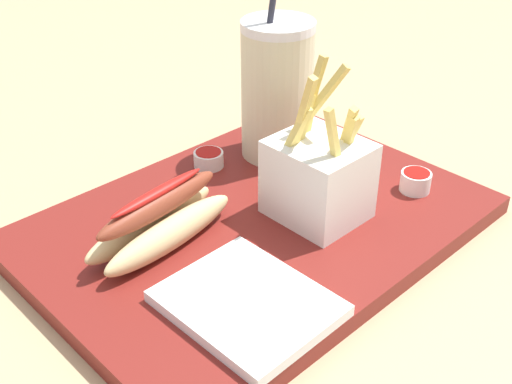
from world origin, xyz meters
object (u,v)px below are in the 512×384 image
(soda_cup, at_px, (277,90))
(hot_dog_1, at_px, (161,222))
(ketchup_cup_2, at_px, (209,158))
(fries_basket, at_px, (318,176))
(napkin_stack, at_px, (248,303))
(ketchup_cup_1, at_px, (416,180))

(soda_cup, xyz_separation_m, hot_dog_1, (0.21, 0.05, -0.06))
(ketchup_cup_2, bearing_deg, fries_basket, 96.10)
(ketchup_cup_2, height_order, napkin_stack, ketchup_cup_2)
(ketchup_cup_1, bearing_deg, ketchup_cup_2, -56.94)
(hot_dog_1, distance_m, ketchup_cup_2, 0.15)
(ketchup_cup_2, distance_m, napkin_stack, 0.25)
(fries_basket, relative_size, napkin_stack, 1.17)
(ketchup_cup_1, bearing_deg, soda_cup, -73.91)
(fries_basket, xyz_separation_m, ketchup_cup_1, (-0.11, 0.04, -0.03))
(soda_cup, relative_size, hot_dog_1, 1.46)
(hot_dog_1, bearing_deg, ketchup_cup_2, -147.63)
(fries_basket, xyz_separation_m, ketchup_cup_2, (0.02, -0.15, -0.03))
(napkin_stack, bearing_deg, fries_basket, -159.56)
(soda_cup, distance_m, ketchup_cup_2, 0.11)
(ketchup_cup_1, relative_size, napkin_stack, 0.24)
(fries_basket, xyz_separation_m, napkin_stack, (0.15, 0.06, -0.04))
(soda_cup, bearing_deg, hot_dog_1, 13.74)
(fries_basket, bearing_deg, ketchup_cup_2, -83.90)
(napkin_stack, bearing_deg, hot_dog_1, -92.27)
(ketchup_cup_1, relative_size, ketchup_cup_2, 0.96)
(hot_dog_1, height_order, napkin_stack, hot_dog_1)
(ketchup_cup_1, bearing_deg, hot_dog_1, -24.15)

